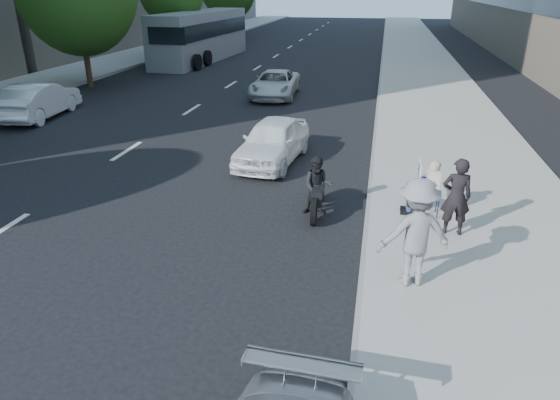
% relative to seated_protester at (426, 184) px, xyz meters
% --- Properties ---
extents(ground, '(160.00, 160.00, 0.00)m').
position_rel_seated_protester_xyz_m(ground, '(-2.71, -4.58, -0.87)').
color(ground, black).
rests_on(ground, ground).
extents(near_sidewalk, '(5.00, 120.00, 0.15)m').
position_rel_seated_protester_xyz_m(near_sidewalk, '(1.29, 15.42, -0.80)').
color(near_sidewalk, '#A4A39A').
rests_on(near_sidewalk, ground).
extents(far_sidewalk, '(4.50, 120.00, 0.15)m').
position_rel_seated_protester_xyz_m(far_sidewalk, '(-19.46, 15.42, -0.80)').
color(far_sidewalk, '#A4A39A').
rests_on(far_sidewalk, ground).
extents(seated_protester, '(0.83, 1.12, 1.31)m').
position_rel_seated_protester_xyz_m(seated_protester, '(0.00, 0.00, 0.00)').
color(seated_protester, '#141252').
rests_on(seated_protester, near_sidewalk).
extents(jogger, '(1.43, 1.08, 1.97)m').
position_rel_seated_protester_xyz_m(jogger, '(-0.41, -3.04, 0.26)').
color(jogger, gray).
rests_on(jogger, near_sidewalk).
extents(pedestrian_woman, '(0.63, 0.43, 1.68)m').
position_rel_seated_protester_xyz_m(pedestrian_woman, '(0.53, -0.90, 0.12)').
color(pedestrian_woman, black).
rests_on(pedestrian_woman, near_sidewalk).
extents(white_sedan_near, '(1.97, 4.03, 1.32)m').
position_rel_seated_protester_xyz_m(white_sedan_near, '(-4.28, 3.34, -0.21)').
color(white_sedan_near, white).
rests_on(white_sedan_near, ground).
extents(white_sedan_mid, '(1.97, 4.48, 1.43)m').
position_rel_seated_protester_xyz_m(white_sedan_mid, '(-14.75, 6.87, -0.16)').
color(white_sedan_mid, silver).
rests_on(white_sedan_mid, ground).
extents(white_sedan_far, '(2.20, 4.47, 1.22)m').
position_rel_seated_protester_xyz_m(white_sedan_far, '(-6.20, 12.83, -0.26)').
color(white_sedan_far, silver).
rests_on(white_sedan_far, ground).
extents(motorcycle, '(0.72, 2.05, 1.42)m').
position_rel_seated_protester_xyz_m(motorcycle, '(-2.45, -0.14, -0.24)').
color(motorcycle, black).
rests_on(motorcycle, ground).
extents(bus, '(3.29, 12.19, 3.30)m').
position_rel_seated_protester_xyz_m(bus, '(-13.90, 24.17, 0.76)').
color(bus, gray).
rests_on(bus, ground).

